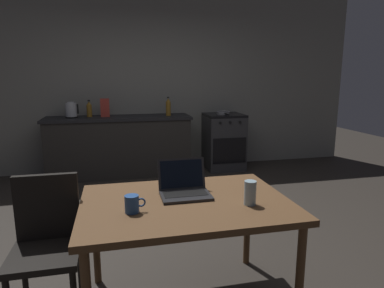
% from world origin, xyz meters
% --- Properties ---
extents(ground_plane, '(12.00, 12.00, 0.00)m').
position_xyz_m(ground_plane, '(0.00, 0.00, 0.00)').
color(ground_plane, '#2D2823').
extents(back_wall, '(6.40, 0.10, 2.84)m').
position_xyz_m(back_wall, '(0.30, 2.60, 1.42)').
color(back_wall, gray).
rests_on(back_wall, ground_plane).
extents(kitchen_counter, '(2.16, 0.64, 0.91)m').
position_xyz_m(kitchen_counter, '(-0.50, 2.25, 0.45)').
color(kitchen_counter, '#282623').
rests_on(kitchen_counter, ground_plane).
extents(stove_oven, '(0.60, 0.62, 0.91)m').
position_xyz_m(stove_oven, '(1.17, 2.24, 0.45)').
color(stove_oven, '#2D2D30').
rests_on(stove_oven, ground_plane).
extents(dining_table, '(1.29, 0.91, 0.74)m').
position_xyz_m(dining_table, '(-0.14, -0.96, 0.67)').
color(dining_table, brown).
rests_on(dining_table, ground_plane).
extents(chair, '(0.40, 0.40, 0.91)m').
position_xyz_m(chair, '(-0.99, -0.87, 0.53)').
color(chair, black).
rests_on(chair, ground_plane).
extents(laptop, '(0.32, 0.28, 0.22)m').
position_xyz_m(laptop, '(-0.13, -0.85, 0.78)').
color(laptop, '#232326').
rests_on(laptop, dining_table).
extents(electric_kettle, '(0.19, 0.17, 0.23)m').
position_xyz_m(electric_kettle, '(-1.17, 2.25, 1.02)').
color(electric_kettle, black).
rests_on(electric_kettle, kitchen_counter).
extents(bottle, '(0.08, 0.08, 0.29)m').
position_xyz_m(bottle, '(0.25, 2.20, 1.04)').
color(bottle, '#8C601E').
rests_on(bottle, kitchen_counter).
extents(frying_pan, '(0.22, 0.39, 0.05)m').
position_xyz_m(frying_pan, '(1.15, 2.22, 0.93)').
color(frying_pan, gray).
rests_on(frying_pan, stove_oven).
extents(coffee_mug, '(0.12, 0.08, 0.10)m').
position_xyz_m(coffee_mug, '(-0.48, -1.07, 0.79)').
color(coffee_mug, '#264C8C').
rests_on(coffee_mug, dining_table).
extents(drinking_glass, '(0.07, 0.07, 0.15)m').
position_xyz_m(drinking_glass, '(0.22, -1.11, 0.81)').
color(drinking_glass, '#99B7C6').
rests_on(drinking_glass, dining_table).
extents(cereal_box, '(0.13, 0.05, 0.27)m').
position_xyz_m(cereal_box, '(-0.69, 2.27, 1.04)').
color(cereal_box, '#B2382D').
rests_on(cereal_box, kitchen_counter).
extents(bottle_b, '(0.08, 0.08, 0.25)m').
position_xyz_m(bottle_b, '(-0.92, 2.33, 1.02)').
color(bottle_b, '#8C601E').
rests_on(bottle_b, kitchen_counter).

